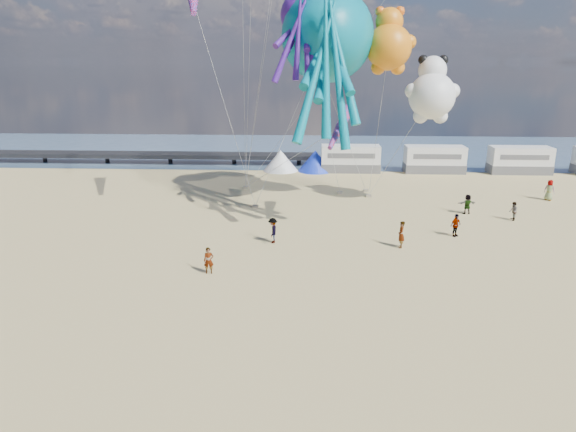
% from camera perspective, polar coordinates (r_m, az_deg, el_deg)
% --- Properties ---
extents(ground, '(120.00, 120.00, 0.00)m').
position_cam_1_polar(ground, '(21.94, -2.26, -16.56)').
color(ground, '#D1BA78').
rests_on(ground, ground).
extents(water, '(120.00, 120.00, 0.00)m').
position_cam_1_polar(water, '(74.27, 1.46, 7.39)').
color(water, '#3E5A77').
rests_on(water, ground).
extents(pier, '(60.00, 3.00, 0.50)m').
position_cam_1_polar(pier, '(69.88, -22.55, 6.35)').
color(pier, black).
rests_on(pier, ground).
extents(motorhome_0, '(6.60, 2.50, 3.00)m').
position_cam_1_polar(motorhome_0, '(59.37, 6.94, 6.36)').
color(motorhome_0, silver).
rests_on(motorhome_0, ground).
extents(motorhome_1, '(6.60, 2.50, 3.00)m').
position_cam_1_polar(motorhome_1, '(60.80, 15.96, 6.08)').
color(motorhome_1, silver).
rests_on(motorhome_1, ground).
extents(motorhome_2, '(6.60, 2.50, 3.00)m').
position_cam_1_polar(motorhome_2, '(63.62, 24.36, 5.69)').
color(motorhome_2, silver).
rests_on(motorhome_2, ground).
extents(tent_white, '(4.00, 4.00, 2.40)m').
position_cam_1_polar(tent_white, '(59.39, -0.83, 6.19)').
color(tent_white, white).
rests_on(tent_white, ground).
extents(tent_blue, '(4.00, 4.00, 2.40)m').
position_cam_1_polar(tent_blue, '(59.27, 3.05, 6.15)').
color(tent_blue, '#1933CC').
rests_on(tent_blue, ground).
extents(standing_person, '(0.64, 0.48, 1.60)m').
position_cam_1_polar(standing_person, '(30.76, -8.80, -4.92)').
color(standing_person, tan).
rests_on(standing_person, ground).
extents(beachgoer_0, '(0.81, 0.78, 1.88)m').
position_cam_1_polar(beachgoer_0, '(52.19, 27.04, 2.58)').
color(beachgoer_0, '#7F6659').
rests_on(beachgoer_0, ground).
extents(beachgoer_1, '(0.61, 0.81, 1.50)m').
position_cam_1_polar(beachgoer_1, '(44.27, 23.74, 0.49)').
color(beachgoer_1, '#7F6659').
rests_on(beachgoer_1, ground).
extents(beachgoer_2, '(0.67, 0.86, 1.77)m').
position_cam_1_polar(beachgoer_2, '(35.49, -1.70, -1.61)').
color(beachgoer_2, '#7F6659').
rests_on(beachgoer_2, ground).
extents(beachgoer_3, '(1.24, 1.12, 1.67)m').
position_cam_1_polar(beachgoer_3, '(38.68, 18.13, -0.98)').
color(beachgoer_3, '#7F6659').
rests_on(beachgoer_3, ground).
extents(beachgoer_4, '(1.02, 0.57, 1.65)m').
position_cam_1_polar(beachgoer_4, '(44.80, 19.30, 1.26)').
color(beachgoer_4, '#7F6659').
rests_on(beachgoer_4, ground).
extents(beachgoer_5, '(0.59, 1.73, 1.85)m').
position_cam_1_polar(beachgoer_5, '(35.35, 12.46, -2.02)').
color(beachgoer_5, '#7F6659').
rests_on(beachgoer_5, ground).
extents(sandbag_a, '(0.50, 0.35, 0.22)m').
position_cam_1_polar(sandbag_a, '(44.40, -3.65, 1.09)').
color(sandbag_a, gray).
rests_on(sandbag_a, ground).
extents(sandbag_b, '(0.50, 0.35, 0.22)m').
position_cam_1_polar(sandbag_b, '(49.24, 5.78, 2.60)').
color(sandbag_b, gray).
rests_on(sandbag_b, ground).
extents(sandbag_c, '(0.50, 0.35, 0.22)m').
position_cam_1_polar(sandbag_c, '(48.41, 8.94, 2.24)').
color(sandbag_c, gray).
rests_on(sandbag_c, ground).
extents(sandbag_d, '(0.50, 0.35, 0.22)m').
position_cam_1_polar(sandbag_d, '(50.42, 8.63, 2.83)').
color(sandbag_d, gray).
rests_on(sandbag_d, ground).
extents(sandbag_e, '(0.50, 0.35, 0.22)m').
position_cam_1_polar(sandbag_e, '(51.22, -4.73, 3.18)').
color(sandbag_e, gray).
rests_on(sandbag_e, ground).
extents(kite_octopus_teal, '(6.51, 12.85, 14.15)m').
position_cam_1_polar(kite_octopus_teal, '(44.53, 4.38, 19.36)').
color(kite_octopus_teal, '#04768B').
extents(kite_octopus_purple, '(5.68, 9.22, 9.80)m').
position_cam_1_polar(kite_octopus_purple, '(45.17, 1.59, 21.42)').
color(kite_octopus_purple, '#431984').
extents(kite_panda, '(4.90, 4.65, 6.48)m').
position_cam_1_polar(kite_panda, '(44.74, 15.70, 12.72)').
color(kite_panda, white).
extents(kite_teddy_orange, '(5.06, 4.85, 6.24)m').
position_cam_1_polar(kite_teddy_orange, '(44.09, 11.15, 17.93)').
color(kite_teddy_orange, orange).
extents(windsock_left, '(2.55, 6.85, 6.77)m').
position_cam_1_polar(windsock_left, '(42.63, -10.51, 22.46)').
color(windsock_left, red).
extents(windsock_mid, '(2.03, 5.24, 5.14)m').
position_cam_1_polar(windsock_mid, '(47.05, 3.94, 15.28)').
color(windsock_mid, red).
extents(windsock_right, '(2.50, 4.99, 4.98)m').
position_cam_1_polar(windsock_right, '(38.43, 5.72, 9.71)').
color(windsock_right, red).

